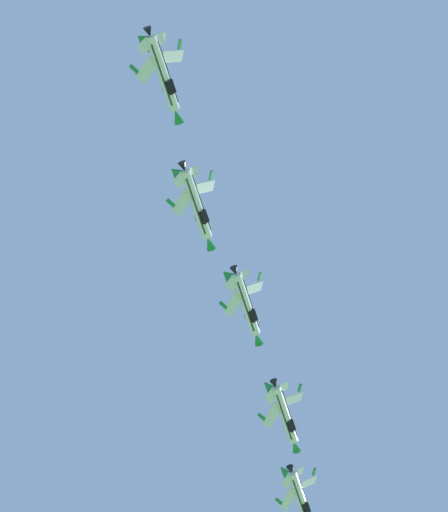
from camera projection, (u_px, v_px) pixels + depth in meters
fighter_jet_lead at (301, 499)px, 200.62m from camera, size 8.36×15.94×6.63m
fighter_jet_left_wing at (285, 416)px, 190.44m from camera, size 8.48×15.94×6.49m
fighter_jet_right_wing at (246, 306)px, 183.97m from camera, size 7.79×15.94×7.26m
fighter_jet_left_outer at (197, 206)px, 171.05m from camera, size 7.72×15.94×7.32m
fighter_jet_right_outer at (163, 75)px, 164.10m from camera, size 8.16×15.94×6.87m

